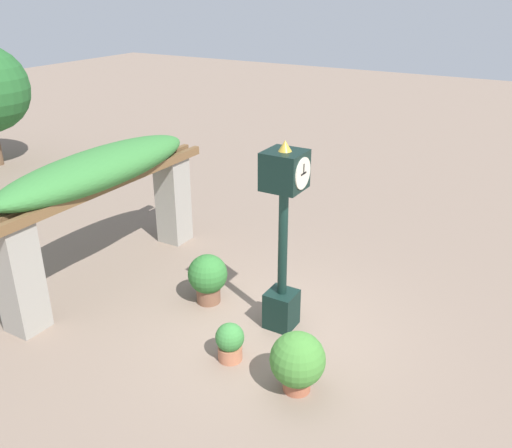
{
  "coord_description": "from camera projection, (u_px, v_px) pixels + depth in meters",
  "views": [
    {
      "loc": [
        -6.78,
        -3.65,
        5.38
      ],
      "look_at": [
        0.21,
        0.41,
        1.8
      ],
      "focal_mm": 38.0,
      "sensor_mm": 36.0,
      "label": 1
    }
  ],
  "objects": [
    {
      "name": "ground_plane",
      "position": [
        271.0,
        330.0,
        9.21
      ],
      "size": [
        60.0,
        60.0,
        0.0
      ],
      "primitive_type": "plane",
      "color": "#7F6B5B"
    },
    {
      "name": "potted_plant_near_right",
      "position": [
        297.0,
        361.0,
        7.66
      ],
      "size": [
        0.8,
        0.8,
        0.93
      ],
      "color": "#9E563D",
      "rests_on": "ground"
    },
    {
      "name": "potted_plant_near_left",
      "position": [
        230.0,
        341.0,
        8.36
      ],
      "size": [
        0.45,
        0.45,
        0.63
      ],
      "color": "#B26B4C",
      "rests_on": "ground"
    },
    {
      "name": "potted_plant_far_left",
      "position": [
        208.0,
        277.0,
        9.84
      ],
      "size": [
        0.72,
        0.72,
        0.93
      ],
      "color": "brown",
      "rests_on": "ground"
    },
    {
      "name": "pergola",
      "position": [
        102.0,
        185.0,
        10.08
      ],
      "size": [
        5.23,
        1.17,
        2.64
      ],
      "color": "gray",
      "rests_on": "ground"
    },
    {
      "name": "pedestal_clock",
      "position": [
        283.0,
        231.0,
        8.61
      ],
      "size": [
        0.6,
        0.65,
        3.27
      ],
      "color": "black",
      "rests_on": "ground"
    }
  ]
}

